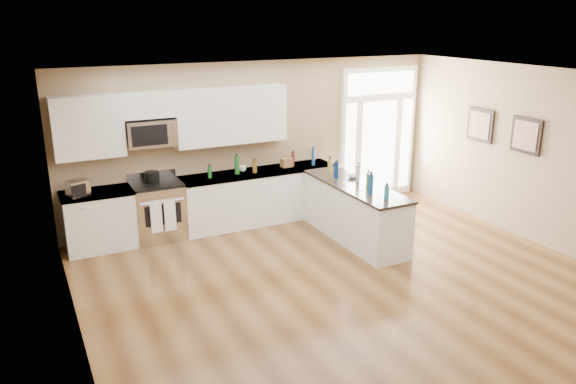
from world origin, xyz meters
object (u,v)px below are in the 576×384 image
(kitchen_range, at_px, (158,211))
(toaster_oven, at_px, (78,188))
(peninsula_cabinet, at_px, (354,214))
(stockpot, at_px, (152,176))

(kitchen_range, xyz_separation_m, toaster_oven, (-1.20, -0.13, 0.59))
(peninsula_cabinet, relative_size, kitchen_range, 2.15)
(peninsula_cabinet, relative_size, stockpot, 9.59)
(peninsula_cabinet, distance_m, kitchen_range, 3.21)
(peninsula_cabinet, xyz_separation_m, toaster_oven, (-4.07, 1.32, 0.63))
(peninsula_cabinet, distance_m, stockpot, 3.36)
(peninsula_cabinet, distance_m, toaster_oven, 4.33)
(kitchen_range, height_order, stockpot, stockpot)
(kitchen_range, relative_size, toaster_oven, 3.69)
(peninsula_cabinet, bearing_deg, stockpot, 151.71)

